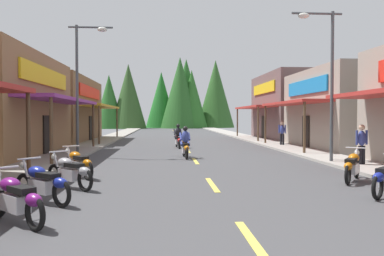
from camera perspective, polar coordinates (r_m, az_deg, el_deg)
The scene contains 19 objects.
ground at distance 27.18m, azimuth -1.12°, elevation -2.73°, with size 10.72×86.11×0.10m, color #424244.
sidewalk_left at distance 27.60m, azimuth -14.68°, elevation -2.49°, with size 2.22×86.11×0.12m, color gray.
sidewalk_right at distance 28.26m, azimuth 12.11°, elevation -2.38°, with size 2.22×86.11×0.12m, color #9E9991.
centerline_dashes at distance 29.43m, azimuth -1.35°, elevation -2.29°, with size 0.16×59.88×0.01m.
storefront_left_far at distance 34.30m, azimuth -20.47°, elevation 2.52°, with size 8.83×12.07×5.23m.
storefront_right_middle at distance 27.17m, azimuth 23.91°, elevation 2.53°, with size 9.39×9.24×5.02m.
storefront_right_far at distance 36.59m, azimuth 15.35°, elevation 3.02°, with size 8.23×10.08×5.88m.
streetlamp_left at distance 20.34m, azimuth -15.64°, elevation 7.93°, with size 2.18×0.30×6.60m.
streetlamp_right at distance 17.72m, azimuth 18.90°, elevation 8.69°, with size 2.18×0.30×6.51m.
motorcycle_parked_right_4 at distance 13.12m, azimuth 22.48°, elevation -5.17°, with size 1.35×1.79×1.04m.
motorcycle_parked_left_1 at distance 8.09m, azimuth -24.43°, elevation -9.37°, with size 1.59×1.58×1.04m.
motorcycle_parked_left_2 at distance 9.73m, azimuth -21.10°, elevation -7.49°, with size 1.70×1.45×1.04m.
motorcycle_parked_left_3 at distance 11.46m, azimuth -17.52°, elevation -6.10°, with size 1.63×1.54×1.04m.
motorcycle_parked_left_4 at distance 13.44m, azimuth -16.39°, elevation -4.96°, with size 1.37×1.77×1.04m.
rider_cruising_lead at distance 19.00m, azimuth -1.00°, elevation -2.48°, with size 0.60×2.14×1.57m.
rider_cruising_trailing at distance 25.17m, azimuth -2.07°, elevation -1.47°, with size 0.61×2.14×1.57m.
pedestrian_by_shop at distance 16.97m, azimuth 23.65°, elevation -1.95°, with size 0.55×0.34×1.71m.
pedestrian_browsing at distance 27.19m, azimuth 13.09°, elevation -0.57°, with size 0.43×0.45×1.71m.
treeline_backdrop at distance 72.00m, azimuth -2.33°, elevation 4.78°, with size 25.76×12.08×13.03m.
Camera 1 is at (-1.42, 0.99, 2.01)m, focal length 36.33 mm.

